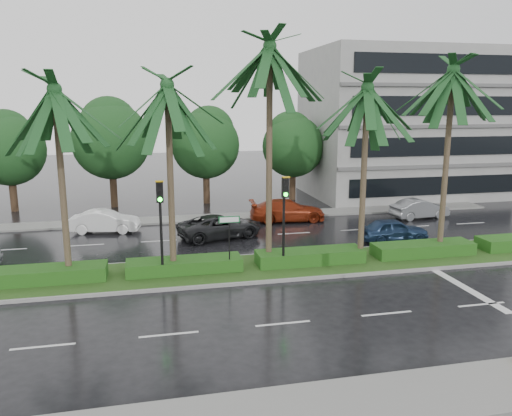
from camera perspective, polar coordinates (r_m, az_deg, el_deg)
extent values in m
plane|color=black|center=(22.69, -0.30, -7.87)|extent=(120.00, 120.00, 0.00)
cube|color=slate|center=(13.85, 9.27, -21.58)|extent=(40.00, 2.40, 0.12)
cube|color=slate|center=(34.05, -4.54, -1.08)|extent=(40.00, 2.00, 0.12)
cube|color=gray|center=(23.59, -0.81, -6.91)|extent=(36.00, 4.00, 0.14)
cube|color=#214316|center=(23.57, -0.81, -6.74)|extent=(35.60, 3.70, 0.02)
cube|color=#174C15|center=(23.48, -23.04, -7.01)|extent=(5.20, 1.40, 0.60)
cube|color=#174C15|center=(23.09, -8.17, -6.47)|extent=(5.20, 1.40, 0.60)
cube|color=#174C15|center=(24.22, 6.19, -5.53)|extent=(5.20, 1.40, 0.60)
cube|color=#174C15|center=(26.69, 18.53, -4.45)|extent=(5.20, 1.40, 0.60)
cube|color=silver|center=(29.88, -26.59, -4.28)|extent=(2.00, 0.12, 0.01)
cube|color=silver|center=(17.98, -23.17, -14.35)|extent=(2.00, 0.12, 0.01)
cube|color=silver|center=(29.13, -18.94, -4.04)|extent=(2.00, 0.12, 0.01)
cube|color=silver|center=(17.64, -9.92, -14.05)|extent=(2.00, 0.12, 0.01)
cube|color=silver|center=(28.92, -11.04, -3.72)|extent=(2.00, 0.12, 0.01)
cube|color=silver|center=(18.19, 3.10, -13.04)|extent=(2.00, 0.12, 0.01)
cube|color=silver|center=(29.26, -3.18, -3.33)|extent=(2.00, 0.12, 0.01)
cube|color=silver|center=(19.56, 14.70, -11.59)|extent=(2.00, 0.12, 0.01)
cube|color=silver|center=(30.13, 4.36, -2.90)|extent=(2.00, 0.12, 0.01)
cube|color=silver|center=(21.60, 24.35, -10.01)|extent=(2.00, 0.12, 0.01)
cube|color=silver|center=(31.49, 11.35, -2.45)|extent=(2.00, 0.12, 0.01)
cube|color=silver|center=(33.28, 17.68, -2.02)|extent=(2.00, 0.12, 0.01)
cube|color=silver|center=(35.43, 23.30, -1.61)|extent=(2.00, 0.12, 0.01)
cube|color=silver|center=(23.38, 22.43, -8.19)|extent=(0.40, 6.00, 0.01)
cylinder|color=#483C29|center=(22.54, -21.26, 2.19)|extent=(0.28, 0.28, 8.08)
cylinder|color=#483C29|center=(23.43, -20.56, -7.06)|extent=(0.40, 0.40, 0.44)
cylinder|color=#483C29|center=(22.07, -9.74, 2.90)|extent=(0.28, 0.28, 8.28)
cylinder|color=#483C29|center=(22.99, -9.40, -6.79)|extent=(0.40, 0.40, 0.44)
cylinder|color=#483C29|center=(22.89, 1.52, 5.54)|extent=(0.28, 0.28, 9.98)
cylinder|color=#483C29|center=(23.89, 1.45, -5.91)|extent=(0.40, 0.40, 0.44)
cylinder|color=#483C29|center=(24.11, 12.20, 3.50)|extent=(0.28, 0.28, 8.24)
cylinder|color=#483C29|center=(24.96, 11.81, -5.39)|extent=(0.40, 0.40, 0.44)
cylinder|color=#483C29|center=(26.49, 20.89, 4.67)|extent=(0.28, 0.28, 9.11)
cylinder|color=#483C29|center=(27.31, 20.22, -4.38)|extent=(0.40, 0.40, 0.44)
cylinder|color=black|center=(22.07, -10.75, -3.62)|extent=(0.12, 0.12, 3.40)
cube|color=black|center=(21.43, -10.96, 1.80)|extent=(0.30, 0.18, 0.90)
cube|color=gold|center=(21.23, -11.00, 3.02)|extent=(0.34, 0.12, 0.06)
cylinder|color=black|center=(21.28, -10.98, 2.55)|extent=(0.18, 0.04, 0.18)
cylinder|color=black|center=(21.33, -10.95, 1.76)|extent=(0.18, 0.04, 0.18)
cylinder|color=#0CE519|center=(21.38, -10.92, 0.97)|extent=(0.18, 0.04, 0.18)
cylinder|color=black|center=(22.86, 3.17, -2.89)|extent=(0.12, 0.12, 3.40)
cube|color=black|center=(22.24, 3.36, 2.36)|extent=(0.30, 0.18, 0.90)
cube|color=gold|center=(22.05, 3.46, 3.54)|extent=(0.34, 0.12, 0.06)
cylinder|color=black|center=(22.10, 3.44, 3.09)|extent=(0.18, 0.04, 0.18)
cylinder|color=black|center=(22.14, 3.43, 2.32)|extent=(0.18, 0.04, 0.18)
cylinder|color=#0CE519|center=(22.19, 3.42, 1.56)|extent=(0.18, 0.04, 0.18)
cylinder|color=black|center=(22.54, -3.06, -4.16)|extent=(0.06, 0.06, 2.60)
cube|color=#0C5926|center=(22.22, -3.08, -1.33)|extent=(0.95, 0.04, 0.30)
cube|color=white|center=(22.20, -3.07, -1.34)|extent=(0.85, 0.01, 0.22)
cylinder|color=#39241A|center=(40.07, -25.98, 1.41)|extent=(0.52, 0.52, 2.46)
sphere|color=#153919|center=(39.68, -26.40, 5.95)|extent=(5.06, 5.06, 5.06)
sphere|color=#153919|center=(39.91, -26.43, 7.39)|extent=(3.79, 3.79, 3.79)
cylinder|color=#39241A|center=(38.98, -15.96, 2.12)|extent=(0.52, 0.52, 2.77)
sphere|color=#153919|center=(38.56, -16.27, 7.40)|extent=(5.69, 5.69, 5.69)
sphere|color=#153919|center=(38.80, -16.33, 9.06)|extent=(4.27, 4.27, 4.27)
cylinder|color=#39241A|center=(39.17, -5.68, 2.40)|extent=(0.52, 0.52, 2.53)
sphere|color=#153919|center=(38.77, -5.78, 7.21)|extent=(5.21, 5.21, 5.21)
sphere|color=#153919|center=(39.00, -5.86, 8.72)|extent=(3.91, 3.91, 3.91)
cylinder|color=#39241A|center=(40.58, 4.19, 2.65)|extent=(0.52, 0.52, 2.39)
sphere|color=#153919|center=(40.20, 4.26, 7.03)|extent=(4.92, 4.92, 4.92)
sphere|color=#153919|center=(40.42, 4.16, 8.42)|extent=(3.69, 3.69, 3.69)
cylinder|color=#39241A|center=(43.08, 13.16, 2.94)|extent=(0.52, 0.52, 2.43)
sphere|color=#153919|center=(42.73, 13.36, 7.13)|extent=(5.01, 5.01, 5.01)
sphere|color=#153919|center=(42.93, 13.25, 8.46)|extent=(3.75, 3.75, 3.75)
cube|color=gray|center=(44.45, 16.72, 9.22)|extent=(16.00, 10.00, 12.00)
imported|color=white|center=(31.53, -16.87, -1.47)|extent=(2.05, 4.26, 1.35)
imported|color=#242427|center=(29.00, -4.16, -2.11)|extent=(3.44, 5.28, 1.35)
imported|color=maroon|center=(33.11, 3.61, -0.27)|extent=(2.40, 5.11, 1.44)
imported|color=navy|center=(29.26, 15.45, -2.44)|extent=(1.74, 3.91, 1.31)
imported|color=slate|center=(35.64, 18.18, -0.08)|extent=(1.90, 4.15, 1.32)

